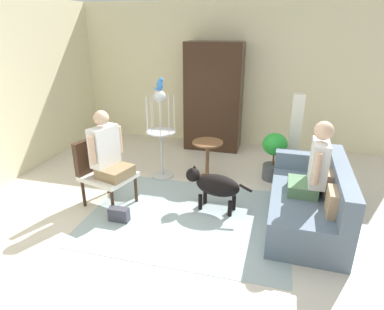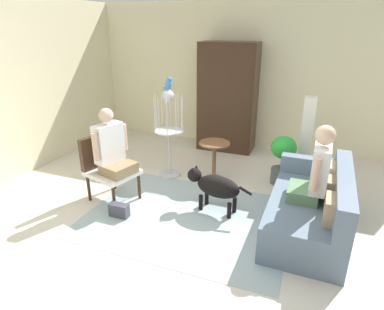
% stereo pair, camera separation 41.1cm
% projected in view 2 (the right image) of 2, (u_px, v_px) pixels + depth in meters
% --- Properties ---
extents(ground_plane, '(7.53, 7.53, 0.00)m').
position_uv_depth(ground_plane, '(190.00, 222.00, 4.19)').
color(ground_plane, beige).
extents(back_wall, '(6.83, 0.12, 2.78)m').
position_uv_depth(back_wall, '(248.00, 77.00, 6.45)').
color(back_wall, beige).
rests_on(back_wall, ground).
extents(left_wall, '(0.12, 6.88, 2.78)m').
position_uv_depth(left_wall, '(3.00, 92.00, 4.98)').
color(left_wall, beige).
rests_on(left_wall, ground).
extents(area_rug, '(2.58, 1.97, 0.01)m').
position_uv_depth(area_rug, '(187.00, 217.00, 4.30)').
color(area_rug, '#9EB2B7').
rests_on(area_rug, ground).
extents(couch, '(0.90, 1.68, 0.82)m').
position_uv_depth(couch, '(312.00, 209.00, 3.92)').
color(couch, slate).
rests_on(couch, ground).
extents(armchair, '(0.77, 0.72, 0.92)m').
position_uv_depth(armchair, '(106.00, 163.00, 4.61)').
color(armchair, '#382316').
rests_on(armchair, ground).
extents(person_on_couch, '(0.43, 0.58, 0.91)m').
position_uv_depth(person_on_couch, '(316.00, 171.00, 3.71)').
color(person_on_couch, '#537C56').
extents(person_on_armchair, '(0.53, 0.55, 0.88)m').
position_uv_depth(person_on_armchair, '(112.00, 148.00, 4.42)').
color(person_on_armchair, '#89704D').
extents(round_end_table, '(0.48, 0.48, 0.65)m').
position_uv_depth(round_end_table, '(214.00, 157.00, 5.17)').
color(round_end_table, brown).
rests_on(round_end_table, ground).
extents(dog, '(0.92, 0.38, 0.58)m').
position_uv_depth(dog, '(215.00, 186.00, 4.33)').
color(dog, black).
rests_on(dog, ground).
extents(bird_cage_stand, '(0.46, 0.46, 1.43)m').
position_uv_depth(bird_cage_stand, '(169.00, 129.00, 5.21)').
color(bird_cage_stand, silver).
rests_on(bird_cage_stand, ground).
extents(parrot, '(0.17, 0.10, 0.19)m').
position_uv_depth(parrot, '(168.00, 84.00, 4.94)').
color(parrot, blue).
rests_on(parrot, bird_cage_stand).
extents(potted_plant, '(0.39, 0.39, 0.78)m').
position_uv_depth(potted_plant, '(283.00, 157.00, 5.06)').
color(potted_plant, '#4C5156').
rests_on(potted_plant, ground).
extents(column_lamp, '(0.20, 0.20, 1.35)m').
position_uv_depth(column_lamp, '(306.00, 139.00, 5.15)').
color(column_lamp, '#4C4742').
rests_on(column_lamp, ground).
extents(armoire_cabinet, '(1.08, 0.56, 2.06)m').
position_uv_depth(armoire_cabinet, '(228.00, 98.00, 6.32)').
color(armoire_cabinet, '#382316').
rests_on(armoire_cabinet, ground).
extents(handbag, '(0.26, 0.11, 0.18)m').
position_uv_depth(handbag, '(119.00, 210.00, 4.28)').
color(handbag, '#3F3F4C').
rests_on(handbag, ground).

